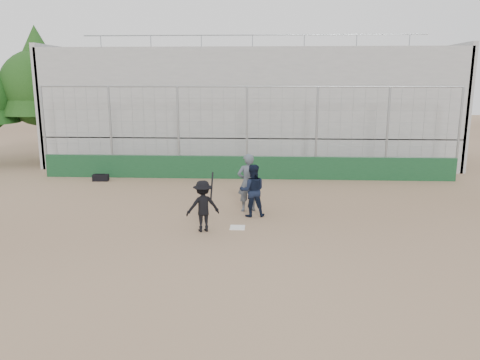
{
  "coord_description": "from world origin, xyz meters",
  "views": [
    {
      "loc": [
        0.78,
        -13.22,
        4.34
      ],
      "look_at": [
        0.0,
        1.4,
        1.15
      ],
      "focal_mm": 35.0,
      "sensor_mm": 36.0,
      "label": 1
    }
  ],
  "objects_px": {
    "equipment_bag": "(101,178)",
    "batter_at_plate": "(203,206)",
    "umpire": "(248,185)",
    "catcher_crouched": "(252,199)"
  },
  "relations": [
    {
      "from": "catcher_crouched",
      "to": "umpire",
      "type": "relative_size",
      "value": 0.66
    },
    {
      "from": "batter_at_plate",
      "to": "equipment_bag",
      "type": "distance_m",
      "value": 8.4
    },
    {
      "from": "batter_at_plate",
      "to": "umpire",
      "type": "relative_size",
      "value": 0.96
    },
    {
      "from": "batter_at_plate",
      "to": "umpire",
      "type": "distance_m",
      "value": 2.49
    },
    {
      "from": "batter_at_plate",
      "to": "catcher_crouched",
      "type": "distance_m",
      "value": 2.07
    },
    {
      "from": "umpire",
      "to": "catcher_crouched",
      "type": "bearing_deg",
      "value": 89.17
    },
    {
      "from": "batter_at_plate",
      "to": "equipment_bag",
      "type": "relative_size",
      "value": 2.45
    },
    {
      "from": "equipment_bag",
      "to": "batter_at_plate",
      "type": "bearing_deg",
      "value": -50.72
    },
    {
      "from": "catcher_crouched",
      "to": "batter_at_plate",
      "type": "bearing_deg",
      "value": -132.04
    },
    {
      "from": "catcher_crouched",
      "to": "equipment_bag",
      "type": "relative_size",
      "value": 1.68
    }
  ]
}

